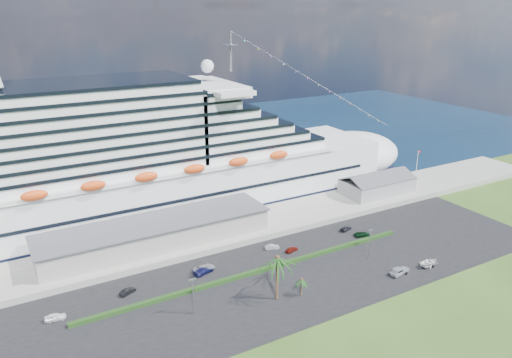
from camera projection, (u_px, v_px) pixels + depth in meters
ground at (324, 296)px, 111.38m from camera, size 420.00×420.00×0.00m
asphalt_lot at (297, 274)px, 120.38m from camera, size 140.00×38.00×0.12m
wharf at (240, 227)px, 143.89m from camera, size 240.00×20.00×1.80m
water at (144, 154)px, 217.99m from camera, size 420.00×160.00×0.02m
cruise_ship at (138, 164)px, 148.29m from camera, size 191.00×38.00×54.00m
terminal_building at (156, 232)px, 130.84m from camera, size 61.00×15.00×6.30m
port_shed at (377, 185)px, 167.05m from camera, size 24.00×12.31×7.37m
flagpole at (417, 166)px, 174.20m from camera, size 1.08×0.16×12.00m
hedge at (258, 271)px, 120.58m from camera, size 88.00×1.10×0.90m
lamp_post_left at (193, 292)px, 103.09m from camera, size 1.60×0.35×8.27m
lamp_post_right at (370, 241)px, 125.53m from camera, size 1.60×0.35×8.27m
palm_tall at (277, 262)px, 106.95m from camera, size 8.82×8.82×11.13m
palm_short at (302, 282)px, 110.12m from camera, size 3.53×3.53×4.56m
parked_car_0 at (55, 317)px, 102.39m from camera, size 4.47×2.26×1.46m
parked_car_1 at (128, 291)px, 111.70m from camera, size 4.15×2.86×1.30m
parked_car_2 at (204, 268)px, 121.20m from camera, size 5.91×3.26×1.57m
parked_car_3 at (203, 271)px, 120.15m from camera, size 5.71×3.66×1.54m
parked_car_4 at (292, 249)px, 130.90m from camera, size 4.11×2.49×1.31m
parked_car_5 at (272, 247)px, 132.18m from camera, size 4.08×2.46×1.27m
parked_car_6 at (362, 234)px, 139.60m from camera, size 4.85×3.08×1.25m
parked_car_7 at (346, 228)px, 143.19m from camera, size 4.53×2.89×1.22m
pickup_truck at (399, 271)px, 119.49m from camera, size 5.19×2.54×1.75m
boat_trailer at (429, 262)px, 123.28m from camera, size 5.93×3.87×1.70m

